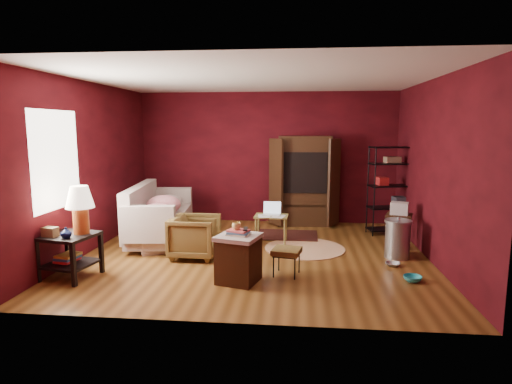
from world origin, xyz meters
The scene contains 18 objects.
room centered at (-0.04, -0.01, 1.40)m, with size 5.54×5.04×2.84m.
sofa centered at (-1.85, 0.70, 0.38)m, with size 1.93×0.57×0.76m, color #A99892.
armchair centered at (-0.93, -0.25, 0.37)m, with size 0.72×0.67×0.74m, color black.
pet_bowl_steel centered at (2.12, -0.39, 0.11)m, with size 0.22×0.05×0.22m, color #ABADB2.
pet_bowl_turquoise centered at (2.25, -1.03, 0.12)m, with size 0.24×0.08×0.24m, color #26A3B4.
vase centered at (-2.35, -1.52, 0.68)m, with size 0.14×0.15×0.14m, color #0C1640.
mug centered at (-0.11, -1.26, 0.78)m, with size 0.12×0.09×0.12m, color #D8BF69.
side_table centered at (-2.35, -1.29, 0.76)m, with size 0.75×0.75×1.27m.
sofa_cushions centered at (-1.86, 0.68, 0.46)m, with size 1.15×2.31×0.93m.
hamper centered at (-0.09, -1.27, 0.34)m, with size 0.65×0.65×0.74m.
footstool centered at (0.55, -0.94, 0.33)m, with size 0.44×0.44×0.38m.
rug_round centered at (0.82, 0.41, 0.01)m, with size 1.78×1.78×0.01m.
rug_oriental centered at (0.45, 1.25, 0.02)m, with size 1.25×0.85×0.01m.
laptop_desk centered at (0.22, 0.73, 0.45)m, with size 0.61×0.48×0.73m.
tv_armoire centered at (0.81, 2.26, 0.98)m, with size 1.48×0.82×1.88m.
wire_shelving centered at (2.48, 1.62, 0.93)m, with size 0.89×0.53×1.70m.
small_stand centered at (2.39, 0.53, 0.61)m, with size 0.51×0.51×0.81m.
trash_can centered at (2.27, 0.04, 0.31)m, with size 0.54×0.54×0.66m.
Camera 1 is at (0.70, -6.73, 2.07)m, focal length 30.00 mm.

